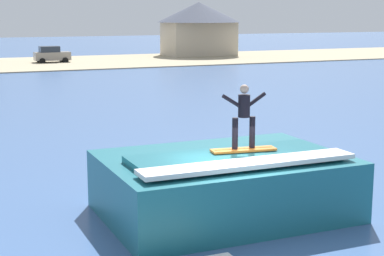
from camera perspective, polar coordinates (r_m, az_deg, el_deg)
name	(u,v)px	position (r m, az deg, el deg)	size (l,w,h in m)	color
ground_plane	(231,229)	(16.16, 3.61, -9.35)	(260.00, 260.00, 0.00)	#406095
wave_crest	(224,184)	(17.02, 3.01, -5.22)	(6.51, 4.56, 1.85)	#1B6370
surfboard	(244,150)	(16.67, 4.79, -2.02)	(1.83, 0.68, 0.06)	orange
surfer	(244,113)	(16.53, 4.84, 1.42)	(1.31, 0.32, 1.73)	black
car_far_shore	(52,55)	(70.09, -12.88, 6.65)	(3.86, 2.04, 1.86)	gray
house_gabled_white	(199,23)	(79.82, 0.64, 9.68)	(10.66, 10.66, 6.82)	beige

